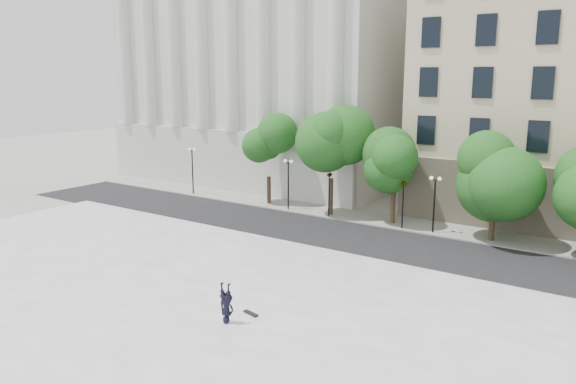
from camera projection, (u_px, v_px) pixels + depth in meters
The scene contains 11 objects.
ground at pixel (126, 326), 25.64m from camera, with size 160.00×160.00×0.00m, color #A6A49D.
plaza at pixel (173, 300), 28.01m from camera, with size 44.00×22.00×0.45m, color white.
street at pixel (327, 235), 40.15m from camera, with size 60.00×8.00×0.02m, color black.
far_sidewalk at pixel (365, 217), 44.97m from camera, with size 60.00×4.00×0.12m, color #9F9C93.
building_west at pixel (292, 60), 63.52m from camera, with size 31.50×27.65×25.60m.
traffic_light_west at pixel (329, 173), 44.18m from camera, with size 0.37×1.70×4.18m.
traffic_light_east at pixel (404, 180), 40.68m from camera, with size 1.04×1.88×4.25m.
person_lying at pixel (227, 318), 24.87m from camera, with size 0.68×0.44×1.86m, color black.
skateboard at pixel (251, 313), 25.81m from camera, with size 0.85×0.22×0.09m, color black.
street_trees at pixel (453, 164), 39.36m from camera, with size 34.76×4.69×7.77m.
lamp_posts at pixel (359, 184), 43.19m from camera, with size 36.83×0.28×4.51m.
Camera 1 is at (19.64, -15.41, 11.27)m, focal length 35.00 mm.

